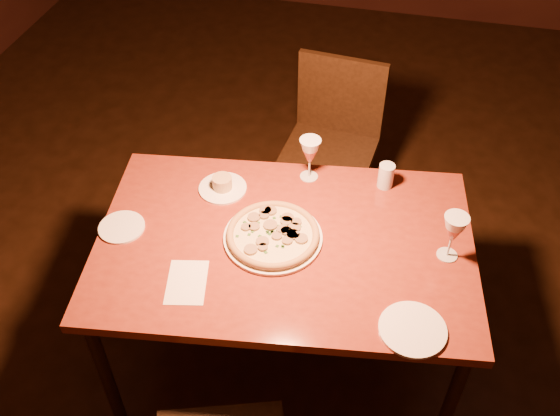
# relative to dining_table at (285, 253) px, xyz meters

# --- Properties ---
(floor) EXTENTS (7.00, 7.00, 0.00)m
(floor) POSITION_rel_dining_table_xyz_m (0.29, -0.03, -0.69)
(floor) COLOR black
(floor) RESTS_ON ground
(dining_table) EXTENTS (1.52, 1.09, 0.76)m
(dining_table) POSITION_rel_dining_table_xyz_m (0.00, 0.00, 0.00)
(dining_table) COLOR maroon
(dining_table) RESTS_ON floor
(chair_far) EXTENTS (0.49, 0.49, 0.92)m
(chair_far) POSITION_rel_dining_table_xyz_m (0.03, 0.95, -0.17)
(chair_far) COLOR black
(chair_far) RESTS_ON floor
(pizza_plate) EXTENTS (0.37, 0.37, 0.04)m
(pizza_plate) POSITION_rel_dining_table_xyz_m (-0.05, 0.00, 0.09)
(pizza_plate) COLOR white
(pizza_plate) RESTS_ON dining_table
(ramekin_saucer) EXTENTS (0.20, 0.20, 0.06)m
(ramekin_saucer) POSITION_rel_dining_table_xyz_m (-0.31, 0.22, 0.09)
(ramekin_saucer) COLOR white
(ramekin_saucer) RESTS_ON dining_table
(wine_glass_far) EXTENTS (0.09, 0.09, 0.19)m
(wine_glass_far) POSITION_rel_dining_table_xyz_m (0.02, 0.38, 0.16)
(wine_glass_far) COLOR #B3564A
(wine_glass_far) RESTS_ON dining_table
(wine_glass_right) EXTENTS (0.09, 0.09, 0.20)m
(wine_glass_right) POSITION_rel_dining_table_xyz_m (0.59, 0.07, 0.17)
(wine_glass_right) COLOR #B3564A
(wine_glass_right) RESTS_ON dining_table
(water_tumbler) EXTENTS (0.06, 0.06, 0.11)m
(water_tumbler) POSITION_rel_dining_table_xyz_m (0.33, 0.40, 0.12)
(water_tumbler) COLOR silver
(water_tumbler) RESTS_ON dining_table
(side_plate_left) EXTENTS (0.18, 0.18, 0.01)m
(side_plate_left) POSITION_rel_dining_table_xyz_m (-0.62, -0.08, 0.07)
(side_plate_left) COLOR white
(side_plate_left) RESTS_ON dining_table
(side_plate_near) EXTENTS (0.22, 0.22, 0.01)m
(side_plate_near) POSITION_rel_dining_table_xyz_m (0.50, -0.29, 0.07)
(side_plate_near) COLOR white
(side_plate_near) RESTS_ON dining_table
(menu_card) EXTENTS (0.18, 0.23, 0.00)m
(menu_card) POSITION_rel_dining_table_xyz_m (-0.29, -0.27, 0.07)
(menu_card) COLOR white
(menu_card) RESTS_ON dining_table
(pendant_light) EXTENTS (0.12, 0.12, 0.12)m
(pendant_light) POSITION_rel_dining_table_xyz_m (0.00, 0.00, 0.95)
(pendant_light) COLOR #FF8247
(pendant_light) RESTS_ON ceiling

